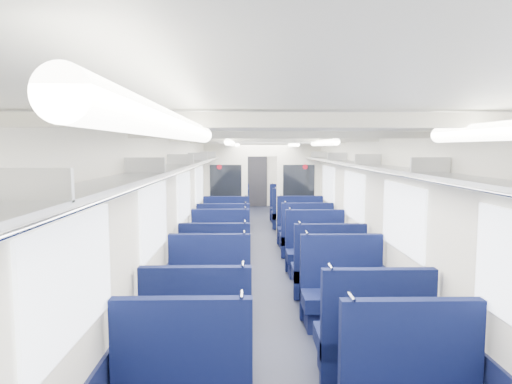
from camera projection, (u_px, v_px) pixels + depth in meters
floor at (267, 271)px, 7.98m from camera, size 2.80×18.00×0.01m
ceiling at (268, 139)px, 7.75m from camera, size 2.80×18.00×0.01m
wall_left at (188, 206)px, 7.84m from camera, size 0.02×18.00×2.35m
dado_left at (190, 252)px, 7.92m from camera, size 0.03×17.90×0.70m
wall_right at (346, 206)px, 7.89m from camera, size 0.02×18.00×2.35m
dado_right at (345, 252)px, 7.97m from camera, size 0.03×17.90×0.70m
wall_far at (257, 175)px, 16.82m from camera, size 2.80×0.02×2.35m
luggage_rack_left at (198, 161)px, 7.76m from camera, size 0.36×17.40×0.18m
luggage_rack_right at (337, 161)px, 7.81m from camera, size 0.36×17.40×0.18m
windows at (269, 195)px, 7.38m from camera, size 2.78×15.60×0.75m
ceiling_fittings at (268, 143)px, 7.49m from camera, size 2.70×16.06×0.11m
end_door at (257, 180)px, 16.78m from camera, size 0.75×0.06×2.00m
bulkhead at (262, 188)px, 10.72m from camera, size 2.80×0.10×2.35m
seat_8 at (198, 341)px, 4.28m from camera, size 1.03×0.57×1.15m
seat_9 at (372, 344)px, 4.21m from camera, size 1.03×0.57×1.15m
seat_10 at (209, 297)px, 5.53m from camera, size 1.03×0.57×1.15m
seat_11 at (343, 297)px, 5.52m from camera, size 1.03×0.57×1.15m
seat_12 at (216, 272)px, 6.62m from camera, size 1.03×0.57×1.15m
seat_13 at (328, 274)px, 6.56m from camera, size 1.03×0.57×1.15m
seat_14 at (220, 253)px, 7.81m from camera, size 1.03×0.57×1.15m
seat_15 at (316, 255)px, 7.73m from camera, size 1.03×0.57×1.15m
seat_16 at (224, 241)px, 8.86m from camera, size 1.03×0.57×1.15m
seat_17 at (306, 240)px, 8.99m from camera, size 1.03×0.57×1.15m
seat_18 at (226, 231)px, 9.89m from camera, size 1.03×0.57×1.15m
seat_19 at (300, 231)px, 9.97m from camera, size 1.03×0.57×1.15m
seat_20 at (230, 216)px, 12.12m from camera, size 1.03×0.57×1.15m
seat_21 at (291, 216)px, 12.13m from camera, size 1.03×0.57×1.15m
seat_22 at (232, 210)px, 13.28m from camera, size 1.03×0.57×1.15m
seat_23 at (287, 210)px, 13.31m from camera, size 1.03×0.57×1.15m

